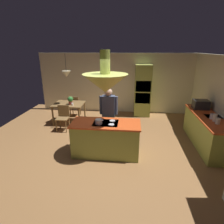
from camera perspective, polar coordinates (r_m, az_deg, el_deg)
name	(u,v)px	position (r m, az deg, el deg)	size (l,w,h in m)	color
ground	(107,150)	(5.38, -1.54, -11.50)	(8.16, 8.16, 0.00)	olive
wall_back	(117,83)	(8.19, 1.56, 8.81)	(6.80, 0.10, 2.55)	beige
kitchen_island	(106,138)	(4.98, -1.89, -8.13)	(1.79, 0.80, 0.93)	#939E42
counter_run_right	(206,130)	(6.08, 26.99, -5.06)	(0.73, 2.35, 0.91)	#939E42
oven_tower	(143,91)	(7.83, 9.41, 6.47)	(0.66, 0.62, 2.12)	#939E42
dining_table	(69,106)	(7.19, -13.13, 1.84)	(1.12, 0.91, 0.76)	brown
person_at_island	(109,112)	(5.40, -1.07, -0.11)	(0.53, 0.22, 1.67)	tan
range_hood	(105,82)	(4.50, -2.09, 9.15)	(1.10, 1.10, 1.00)	#939E42
pendant_light_over_table	(66,74)	(6.95, -13.87, 11.32)	(0.32, 0.32, 0.82)	beige
chair_facing_island	(63,116)	(6.64, -14.86, -1.21)	(0.40, 0.40, 0.87)	brown
chair_by_back_wall	(75,105)	(7.85, -11.48, 2.19)	(0.40, 0.40, 0.87)	brown
potted_plant_on_table	(70,100)	(7.00, -12.70, 3.65)	(0.20, 0.20, 0.30)	#99382D
cup_on_table	(72,104)	(6.88, -12.09, 2.36)	(0.07, 0.07, 0.09)	white
canister_flour	(218,121)	(5.40, 29.83, -2.45)	(0.11, 0.11, 0.16)	silver
canister_sugar	(215,118)	(5.55, 29.17, -1.53)	(0.10, 0.10, 0.21)	silver
canister_tea	(212,116)	(5.72, 28.46, -1.20)	(0.11, 0.11, 0.14)	silver
microwave_on_counter	(201,104)	(6.51, 25.69, 2.12)	(0.46, 0.36, 0.28)	#232326
cooking_pot_on_cooktop	(99,122)	(4.67, -4.12, -2.96)	(0.18, 0.18, 0.12)	#B2B2B7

